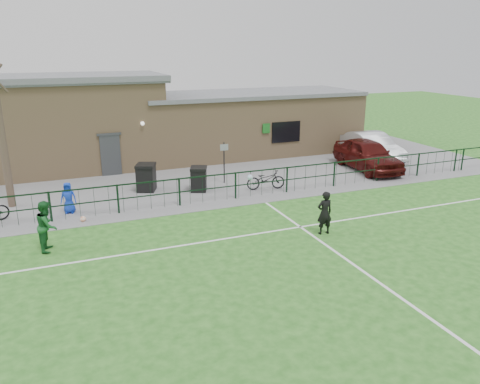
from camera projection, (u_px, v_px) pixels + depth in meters
name	position (u px, v px, depth m)	size (l,w,h in m)	color
ground	(307.00, 286.00, 13.00)	(90.00, 90.00, 0.00)	#245E1B
paving_strip	(181.00, 171.00, 24.95)	(34.00, 13.00, 0.02)	slate
pitch_line_touch	(215.00, 203.00, 19.90)	(28.00, 0.10, 0.01)	white
pitch_line_mid	(251.00, 235.00, 16.54)	(28.00, 0.10, 0.01)	white
pitch_line_perp	(367.00, 274.00, 13.71)	(0.10, 16.00, 0.01)	white
perimeter_fence	(214.00, 188.00, 19.90)	(28.00, 0.10, 1.20)	black
bare_tree	(2.00, 135.00, 18.55)	(0.30, 0.30, 6.00)	#443529
wheelie_bin_left	(146.00, 178.00, 21.36)	(0.77, 0.88, 1.17)	black
wheelie_bin_right	(199.00, 180.00, 21.36)	(0.68, 0.78, 1.03)	black
sign_post	(224.00, 163.00, 22.46)	(0.06, 0.06, 2.00)	black
car_maroon	(367.00, 155.00, 24.95)	(1.94, 4.82, 1.64)	#430D0C
car_silver	(372.00, 147.00, 26.94)	(1.70, 4.86, 1.60)	#B8BBC1
bicycle_e	(266.00, 179.00, 21.59)	(0.63, 1.79, 0.94)	black
spectator_child	(68.00, 198.00, 18.50)	(0.61, 0.40, 1.25)	#1337BA
goalkeeper_kick	(322.00, 212.00, 16.48)	(1.90, 3.49, 1.57)	black
outfield_player	(47.00, 226.00, 15.10)	(0.81, 0.63, 1.68)	#195825
ball_ground	(83.00, 219.00, 17.75)	(0.22, 0.22, 0.22)	white
clubhouse	(150.00, 122.00, 26.62)	(24.25, 5.40, 4.96)	tan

